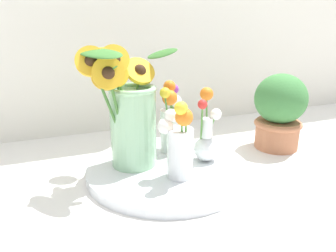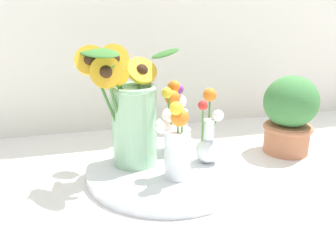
% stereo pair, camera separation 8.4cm
% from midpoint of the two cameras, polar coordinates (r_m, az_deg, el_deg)
% --- Properties ---
extents(ground_plane, '(6.00, 6.00, 0.00)m').
position_cam_midpoint_polar(ground_plane, '(0.84, -0.46, -10.24)').
color(ground_plane, silver).
extents(serving_tray, '(0.43, 0.43, 0.02)m').
position_cam_midpoint_polar(serving_tray, '(0.89, -2.74, -7.61)').
color(serving_tray, silver).
rests_on(serving_tray, ground_plane).
extents(mason_jar_sunflowers, '(0.28, 0.22, 0.33)m').
position_cam_midpoint_polar(mason_jar_sunflowers, '(0.85, -9.49, 1.90)').
color(mason_jar_sunflowers, '#99CC9E').
rests_on(mason_jar_sunflowers, serving_tray).
extents(vase_small_center, '(0.08, 0.08, 0.20)m').
position_cam_midpoint_polar(vase_small_center, '(0.78, -1.14, -3.25)').
color(vase_small_center, white).
rests_on(vase_small_center, serving_tray).
extents(vase_bulb_right, '(0.08, 0.09, 0.20)m').
position_cam_midpoint_polar(vase_bulb_right, '(0.89, 4.10, -1.95)').
color(vase_bulb_right, white).
rests_on(vase_bulb_right, serving_tray).
extents(vase_small_back, '(0.09, 0.11, 0.21)m').
position_cam_midpoint_polar(vase_small_back, '(0.94, -1.89, 0.91)').
color(vase_small_back, white).
rests_on(vase_small_back, serving_tray).
extents(potted_plant, '(0.16, 0.16, 0.24)m').
position_cam_midpoint_polar(potted_plant, '(1.07, 16.75, 2.63)').
color(potted_plant, '#B7704C').
rests_on(potted_plant, ground_plane).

